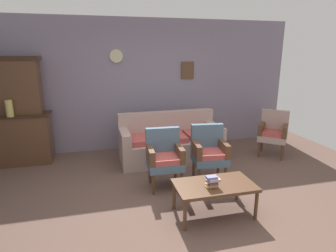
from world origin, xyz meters
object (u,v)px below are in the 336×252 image
Objects in this scene: armchair_near_cabinet at (209,151)px; armchair_row_middle at (164,156)px; floral_couch at (170,143)px; coffee_table at (214,187)px; book_stack_on_table at (212,182)px; floor_vase_by_wall at (274,127)px; wingback_chair_by_fireplace at (273,131)px; side_cabinet at (19,139)px; vase_on_cabinet at (9,108)px.

armchair_row_middle is at bearing -177.02° from armchair_near_cabinet.
floral_couch is 2.15× the size of armchair_near_cabinet.
coffee_table is 5.94× the size of book_stack_on_table.
armchair_row_middle reaches higher than coffee_table.
book_stack_on_table is 3.56m from floor_vase_by_wall.
floral_couch and armchair_row_middle have the same top height.
book_stack_on_table is at bearing -135.90° from floor_vase_by_wall.
armchair_row_middle is 1.18× the size of floor_vase_by_wall.
floral_couch is 2.15× the size of wingback_chair_by_fireplace.
side_cabinet is 1.28× the size of armchair_row_middle.
coffee_table is at bearing 48.71° from book_stack_on_table.
coffee_table is 3.46m from floor_vase_by_wall.
side_cabinet is 2.87m from armchair_row_middle.
floor_vase_by_wall is (2.55, 2.47, -0.11)m from book_stack_on_table.
wingback_chair_by_fireplace reaches higher than book_stack_on_table.
side_cabinet reaches higher than armchair_near_cabinet.
vase_on_cabinet is 0.33× the size of armchair_near_cabinet.
vase_on_cabinet is 3.76m from coffee_table.
armchair_row_middle is 5.34× the size of book_stack_on_table.
coffee_table is (-1.99, -1.71, -0.12)m from wingback_chair_by_fireplace.
vase_on_cabinet is 4.93m from wingback_chair_by_fireplace.
side_cabinet is at bearing 138.46° from coffee_table.
vase_on_cabinet reaches higher than wingback_chair_by_fireplace.
armchair_near_cabinet is 2.62m from floor_vase_by_wall.
floral_couch and wingback_chair_by_fireplace have the same top height.
coffee_table is at bearing -41.54° from side_cabinet.
wingback_chair_by_fireplace is 2.72m from book_stack_on_table.
vase_on_cabinet reaches higher than floor_vase_by_wall.
book_stack_on_table is 0.22× the size of floor_vase_by_wall.
wingback_chair_by_fireplace is at bearing -7.22° from vase_on_cabinet.
armchair_near_cabinet is (3.18, -1.37, -0.58)m from vase_on_cabinet.
floral_couch and armchair_near_cabinet have the same top height.
armchair_near_cabinet is (0.37, -1.02, 0.17)m from floral_couch.
wingback_chair_by_fireplace is 2.63m from coffee_table.
wingback_chair_by_fireplace is at bearing -125.68° from floor_vase_by_wall.
floral_couch is (2.80, -0.35, -0.75)m from vase_on_cabinet.
floral_couch reaches higher than coffee_table.
vase_on_cabinet is 5.40m from floor_vase_by_wall.
floral_couch is at bearing 110.22° from armchair_near_cabinet.
armchair_row_middle and wingback_chair_by_fireplace have the same top height.
side_cabinet is at bearing 169.11° from floral_couch.
vase_on_cabinet reaches higher than armchair_row_middle.
wingback_chair_by_fireplace is 0.86m from floor_vase_by_wall.
armchair_row_middle is at bearing 115.17° from coffee_table.
armchair_near_cabinet is at bearing -146.37° from floor_vase_by_wall.
book_stack_on_table is at bearing -139.10° from wingback_chair_by_fireplace.
side_cabinet is 3.94× the size of vase_on_cabinet.
armchair_near_cabinet reaches higher than book_stack_on_table.
floral_couch is 1.97m from coffee_table.
armchair_row_middle is 0.74m from armchair_near_cabinet.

